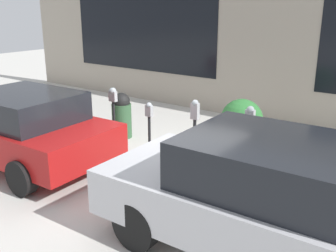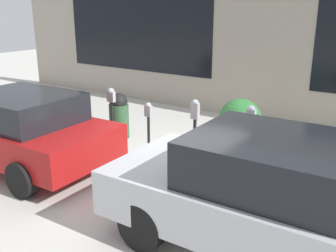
{
  "view_description": "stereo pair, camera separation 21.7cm",
  "coord_description": "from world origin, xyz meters",
  "px_view_note": "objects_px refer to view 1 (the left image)",
  "views": [
    {
      "loc": [
        -4.25,
        5.66,
        3.15
      ],
      "look_at": [
        0.0,
        -0.09,
        0.91
      ],
      "focal_mm": 42.0,
      "sensor_mm": 36.0,
      "label": 1
    },
    {
      "loc": [
        -4.07,
        5.79,
        3.15
      ],
      "look_at": [
        0.0,
        -0.09,
        0.91
      ],
      "focal_mm": 42.0,
      "sensor_mm": 36.0,
      "label": 2
    }
  ],
  "objects_px": {
    "parked_car_middle": "(22,127)",
    "trash_bin": "(122,115)",
    "parking_meter_second": "(195,125)",
    "parking_meter_middle": "(149,121)",
    "parking_meter_fourth": "(113,104)",
    "planter_box": "(241,132)",
    "parked_car_front": "(261,195)",
    "parking_meter_nearest": "(249,134)"
  },
  "relations": [
    {
      "from": "parking_meter_second",
      "to": "parking_meter_nearest",
      "type": "bearing_deg",
      "value": 179.69
    },
    {
      "from": "parking_meter_middle",
      "to": "parked_car_front",
      "type": "xyz_separation_m",
      "value": [
        -3.12,
        1.59,
        -0.05
      ]
    },
    {
      "from": "parking_meter_fourth",
      "to": "trash_bin",
      "type": "height_order",
      "value": "parking_meter_fourth"
    },
    {
      "from": "parking_meter_middle",
      "to": "parking_meter_fourth",
      "type": "height_order",
      "value": "parking_meter_fourth"
    },
    {
      "from": "parking_meter_second",
      "to": "trash_bin",
      "type": "bearing_deg",
      "value": -16.58
    },
    {
      "from": "parking_meter_second",
      "to": "parked_car_front",
      "type": "bearing_deg",
      "value": 141.8
    },
    {
      "from": "trash_bin",
      "to": "parking_meter_second",
      "type": "bearing_deg",
      "value": 163.42
    },
    {
      "from": "parking_meter_second",
      "to": "parking_meter_fourth",
      "type": "height_order",
      "value": "parking_meter_second"
    },
    {
      "from": "parking_meter_fourth",
      "to": "planter_box",
      "type": "height_order",
      "value": "parking_meter_fourth"
    },
    {
      "from": "parking_meter_second",
      "to": "planter_box",
      "type": "height_order",
      "value": "parking_meter_second"
    },
    {
      "from": "parking_meter_nearest",
      "to": "trash_bin",
      "type": "height_order",
      "value": "parking_meter_nearest"
    },
    {
      "from": "planter_box",
      "to": "parked_car_middle",
      "type": "xyz_separation_m",
      "value": [
        3.36,
        2.99,
        0.24
      ]
    },
    {
      "from": "parking_meter_fourth",
      "to": "parking_meter_middle",
      "type": "bearing_deg",
      "value": 177.23
    },
    {
      "from": "parking_meter_nearest",
      "to": "parking_meter_fourth",
      "type": "bearing_deg",
      "value": -0.74
    },
    {
      "from": "parked_car_front",
      "to": "trash_bin",
      "type": "distance_m",
      "value": 5.21
    },
    {
      "from": "parked_car_middle",
      "to": "trash_bin",
      "type": "xyz_separation_m",
      "value": [
        -0.47,
        -2.39,
        -0.22
      ]
    },
    {
      "from": "parking_meter_nearest",
      "to": "parking_meter_second",
      "type": "distance_m",
      "value": 1.1
    },
    {
      "from": "parking_meter_nearest",
      "to": "parked_car_front",
      "type": "height_order",
      "value": "parked_car_front"
    },
    {
      "from": "planter_box",
      "to": "parked_car_middle",
      "type": "height_order",
      "value": "parked_car_middle"
    },
    {
      "from": "parking_meter_middle",
      "to": "parked_car_middle",
      "type": "height_order",
      "value": "parked_car_middle"
    },
    {
      "from": "parking_meter_second",
      "to": "parking_meter_fourth",
      "type": "xyz_separation_m",
      "value": [
        2.13,
        -0.04,
        0.07
      ]
    },
    {
      "from": "parking_meter_middle",
      "to": "parked_car_middle",
      "type": "distance_m",
      "value": 2.55
    },
    {
      "from": "parking_meter_fourth",
      "to": "parked_car_front",
      "type": "relative_size",
      "value": 0.34
    },
    {
      "from": "parked_car_middle",
      "to": "parking_meter_second",
      "type": "bearing_deg",
      "value": -154.2
    },
    {
      "from": "parking_meter_second",
      "to": "parked_car_middle",
      "type": "relative_size",
      "value": 0.36
    },
    {
      "from": "parking_meter_fourth",
      "to": "planter_box",
      "type": "bearing_deg",
      "value": -151.18
    },
    {
      "from": "parking_meter_fourth",
      "to": "parked_car_middle",
      "type": "distance_m",
      "value": 1.92
    },
    {
      "from": "parking_meter_middle",
      "to": "parked_car_middle",
      "type": "xyz_separation_m",
      "value": [
        1.98,
        1.61,
        -0.1
      ]
    },
    {
      "from": "planter_box",
      "to": "trash_bin",
      "type": "bearing_deg",
      "value": 11.73
    },
    {
      "from": "parking_meter_fourth",
      "to": "parked_car_front",
      "type": "xyz_separation_m",
      "value": [
        -4.17,
        1.64,
        -0.23
      ]
    },
    {
      "from": "planter_box",
      "to": "parked_car_front",
      "type": "xyz_separation_m",
      "value": [
        -1.74,
        2.97,
        0.29
      ]
    },
    {
      "from": "parked_car_middle",
      "to": "trash_bin",
      "type": "height_order",
      "value": "parked_car_middle"
    },
    {
      "from": "parking_meter_fourth",
      "to": "parked_car_middle",
      "type": "relative_size",
      "value": 0.35
    },
    {
      "from": "parking_meter_nearest",
      "to": "parked_car_middle",
      "type": "bearing_deg",
      "value": 21.23
    },
    {
      "from": "parking_meter_second",
      "to": "trash_bin",
      "type": "distance_m",
      "value": 2.74
    },
    {
      "from": "parking_meter_fourth",
      "to": "parking_meter_second",
      "type": "bearing_deg",
      "value": 179.03
    },
    {
      "from": "planter_box",
      "to": "parked_car_middle",
      "type": "distance_m",
      "value": 4.5
    },
    {
      "from": "parking_meter_middle",
      "to": "planter_box",
      "type": "relative_size",
      "value": 0.89
    },
    {
      "from": "parking_meter_second",
      "to": "parking_meter_middle",
      "type": "height_order",
      "value": "parking_meter_second"
    },
    {
      "from": "parking_meter_middle",
      "to": "trash_bin",
      "type": "xyz_separation_m",
      "value": [
        1.51,
        -0.79,
        -0.32
      ]
    },
    {
      "from": "parking_meter_middle",
      "to": "parking_meter_fourth",
      "type": "bearing_deg",
      "value": -2.77
    },
    {
      "from": "parking_meter_nearest",
      "to": "parking_meter_middle",
      "type": "relative_size",
      "value": 1.21
    }
  ]
}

